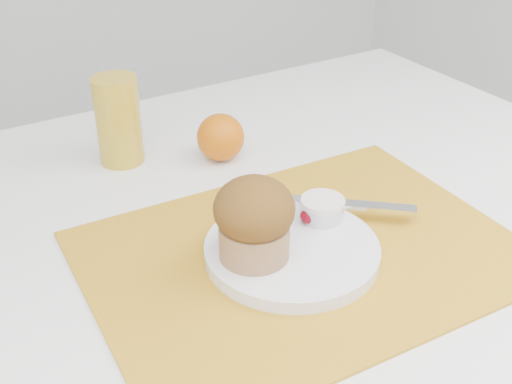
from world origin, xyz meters
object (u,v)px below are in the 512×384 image
plate (292,250)px  orange (221,137)px  juice_glass (118,121)px  muffin (254,219)px

plate → orange: bearing=79.5°
plate → orange: (0.05, 0.26, 0.02)m
juice_glass → orange: bearing=-28.6°
plate → juice_glass: bearing=103.5°
plate → juice_glass: 0.35m
orange → muffin: muffin is taller
plate → muffin: 0.07m
juice_glass → muffin: 0.33m
plate → orange: orange is taller
orange → juice_glass: (-0.13, 0.07, 0.03)m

